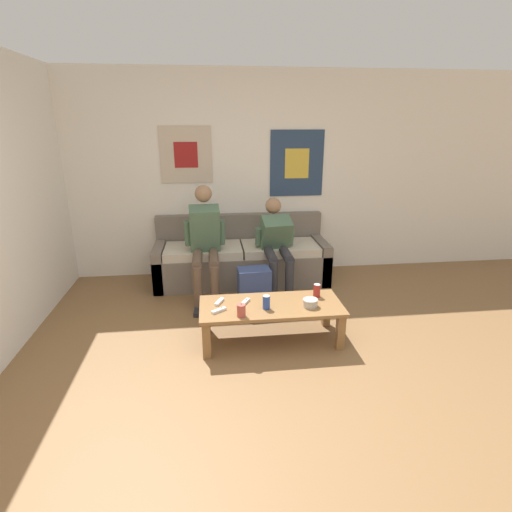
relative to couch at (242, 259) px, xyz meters
name	(u,v)px	position (x,y,z in m)	size (l,w,h in m)	color
ground_plane	(270,409)	(-0.01, -2.45, -0.28)	(18.00, 18.00, 0.00)	brown
wall_back	(238,176)	(-0.01, 0.37, 1.00)	(10.00, 0.07, 2.55)	white
couch	(242,259)	(0.00, 0.00, 0.00)	(2.14, 0.73, 0.80)	#70665B
coffee_table	(271,310)	(0.14, -1.51, 0.03)	(1.29, 0.55, 0.36)	olive
person_seated_adult	(205,239)	(-0.44, -0.38, 0.39)	(0.47, 0.93, 1.25)	brown
person_seated_teen	(276,243)	(0.38, -0.36, 0.31)	(0.47, 0.92, 1.07)	#2D2D33
backpack	(254,290)	(0.07, -0.82, -0.06)	(0.36, 0.27, 0.45)	navy
ceramic_bowl	(310,302)	(0.49, -1.59, 0.12)	(0.14, 0.14, 0.07)	#B7B2A8
pillar_candle	(241,310)	(-0.14, -1.71, 0.14)	(0.07, 0.07, 0.12)	#B24C42
drink_can_blue	(266,302)	(0.09, -1.58, 0.14)	(0.07, 0.07, 0.12)	#28479E
drink_can_red	(317,290)	(0.60, -1.39, 0.14)	(0.07, 0.07, 0.12)	maroon
game_controller_near_left	(219,310)	(-0.33, -1.60, 0.09)	(0.14, 0.11, 0.03)	white
game_controller_near_right	(219,302)	(-0.32, -1.42, 0.09)	(0.09, 0.14, 0.03)	white
game_controller_far_center	(245,302)	(-0.09, -1.45, 0.09)	(0.10, 0.14, 0.03)	white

